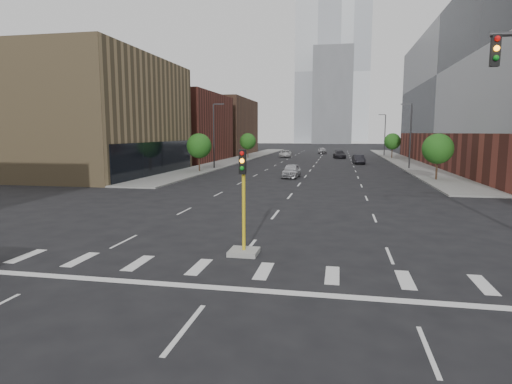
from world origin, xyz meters
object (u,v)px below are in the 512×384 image
(car_mid_right, at_px, (359,159))
(car_far_left, at_px, (285,154))
(median_traffic_signal, at_px, (244,232))
(car_distant, at_px, (322,150))
(car_near_left, at_px, (291,171))
(car_deep_right, at_px, (339,155))

(car_mid_right, relative_size, car_far_left, 0.90)
(median_traffic_signal, xyz_separation_m, car_mid_right, (6.95, 55.14, -0.21))
(car_distant, bearing_deg, car_near_left, -99.56)
(car_distant, bearing_deg, car_deep_right, -85.84)
(car_near_left, xyz_separation_m, car_distant, (1.22, 57.16, 0.01))
(car_mid_right, height_order, car_far_left, car_mid_right)
(car_mid_right, bearing_deg, car_distant, 96.11)
(median_traffic_signal, height_order, car_near_left, median_traffic_signal)
(median_traffic_signal, xyz_separation_m, car_near_left, (-1.50, 31.46, -0.19))
(car_near_left, bearing_deg, car_distant, 90.23)
(car_near_left, bearing_deg, car_far_left, 99.51)
(median_traffic_signal, height_order, car_mid_right, median_traffic_signal)
(median_traffic_signal, distance_m, car_mid_right, 55.57)
(car_mid_right, bearing_deg, car_far_left, 123.16)
(median_traffic_signal, relative_size, car_deep_right, 0.82)
(median_traffic_signal, distance_m, car_near_left, 31.50)
(car_mid_right, xyz_separation_m, car_far_left, (-14.27, 17.48, -0.05))
(median_traffic_signal, relative_size, car_mid_right, 0.95)
(car_deep_right, xyz_separation_m, car_distant, (-4.12, 18.58, 0.02))
(car_near_left, height_order, car_far_left, car_near_left)
(car_far_left, bearing_deg, median_traffic_signal, -88.42)
(car_near_left, xyz_separation_m, car_deep_right, (5.34, 38.58, -0.01))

